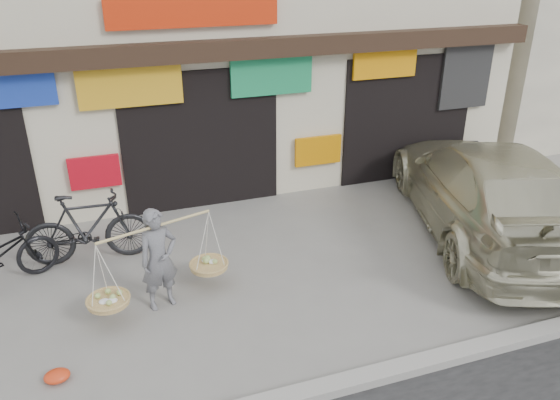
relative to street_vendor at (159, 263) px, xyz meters
name	(u,v)px	position (x,y,z in m)	size (l,w,h in m)	color
ground	(255,301)	(1.28, -0.36, -0.69)	(70.00, 70.00, 0.00)	gray
kerb	(306,394)	(1.28, -2.36, -0.63)	(70.00, 0.25, 0.12)	gray
shophouse_block	(169,10)	(1.28, 6.05, 2.75)	(14.00, 6.32, 7.00)	beige
street_vendor	(159,263)	(0.00, 0.00, 0.00)	(2.04, 1.01, 1.52)	slate
bike_1	(89,228)	(-0.91, 1.63, -0.09)	(0.57, 2.01, 1.21)	black
suv	(486,188)	(5.82, 0.43, 0.13)	(3.94, 6.16, 1.66)	#BDB998
red_bag	(57,376)	(-1.42, -1.13, -0.62)	(0.31, 0.25, 0.14)	red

